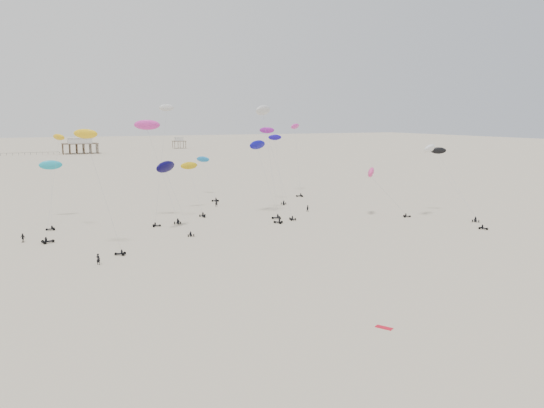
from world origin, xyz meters
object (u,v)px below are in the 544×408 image
pavilion_small (179,143)px  rig_0 (193,179)px  rig_8 (296,143)px  spectator_0 (98,265)px  pavilion_main (80,147)px

pavilion_small → rig_0: bearing=-104.0°
rig_8 → spectator_0: bearing=146.8°
pavilion_main → rig_0: size_ratio=1.35×
pavilion_main → pavilion_small: 76.16m
rig_8 → spectator_0: size_ratio=10.25×
pavilion_small → spectator_0: pavilion_small is taller
spectator_0 → pavilion_small: bearing=-68.4°
pavilion_main → pavilion_small: size_ratio=2.33×
pavilion_small → rig_8: bearing=-96.6°
pavilion_main → rig_8: size_ratio=0.99×
pavilion_small → spectator_0: bearing=-107.0°
pavilion_small → rig_0: size_ratio=0.58×
rig_0 → pavilion_small: bearing=-106.0°
rig_0 → rig_8: 40.34m
spectator_0 → rig_0: bearing=-85.0°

